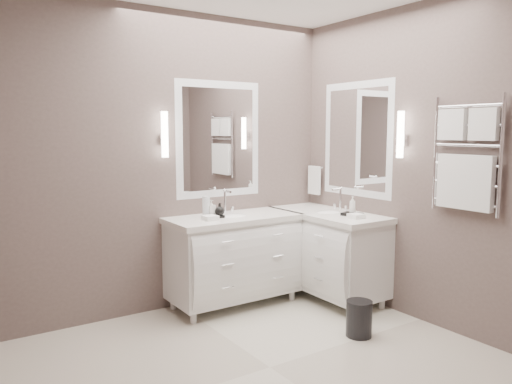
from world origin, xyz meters
TOP-DOWN VIEW (x-y plane):
  - floor at (0.00, 0.00)m, footprint 3.20×3.00m
  - wall_back at (0.00, 1.50)m, footprint 3.20×0.01m
  - wall_front at (0.00, -1.50)m, footprint 3.20×0.01m
  - wall_left at (-1.60, 0.00)m, footprint 0.01×3.00m
  - wall_right at (1.60, 0.00)m, footprint 0.01×3.00m
  - vanity_back at (0.45, 1.23)m, footprint 1.24×0.59m
  - vanity_right at (1.33, 0.90)m, footprint 0.59×1.24m
  - mirror_back at (0.45, 1.49)m, footprint 0.90×0.02m
  - mirror_right at (1.59, 0.80)m, footprint 0.02×0.90m
  - sconce_back at (-0.13, 1.43)m, footprint 0.06×0.06m
  - sconce_right at (1.53, 0.22)m, footprint 0.06×0.06m
  - towel_bar_corner at (1.54, 1.36)m, footprint 0.03×0.22m
  - towel_ladder at (1.55, -0.40)m, footprint 0.06×0.58m
  - waste_bin at (0.90, 0.04)m, footprint 0.23×0.23m
  - amenity_tray_back at (0.26, 1.24)m, footprint 0.16×0.13m
  - amenity_tray_right at (1.37, 0.62)m, footprint 0.18×0.21m
  - water_bottle at (0.19, 1.27)m, footprint 0.07×0.07m
  - soap_bottle_a at (0.23, 1.26)m, footprint 0.07×0.07m
  - soap_bottle_b at (0.29, 1.21)m, footprint 0.11×0.11m
  - soap_bottle_c at (1.37, 0.62)m, footprint 0.08×0.08m

SIDE VIEW (x-z plane):
  - floor at x=0.00m, z-range -0.01..0.00m
  - waste_bin at x=0.90m, z-range 0.00..0.29m
  - vanity_back at x=0.45m, z-range 0.00..0.97m
  - vanity_right at x=1.33m, z-range 0.00..0.97m
  - amenity_tray_back at x=0.26m, z-range 0.85..0.87m
  - amenity_tray_right at x=1.37m, z-range 0.85..0.88m
  - soap_bottle_b at x=0.29m, z-range 0.87..0.98m
  - soap_bottle_a at x=0.23m, z-range 0.87..1.01m
  - water_bottle at x=0.19m, z-range 0.85..1.04m
  - soap_bottle_c at x=1.37m, z-range 0.88..1.03m
  - towel_bar_corner at x=1.54m, z-range 0.97..1.27m
  - wall_back at x=0.00m, z-range 0.00..2.70m
  - wall_front at x=0.00m, z-range 0.00..2.70m
  - wall_left at x=-1.60m, z-range 0.00..2.70m
  - wall_right at x=1.60m, z-range 0.00..2.70m
  - towel_ladder at x=1.55m, z-range 0.94..1.84m
  - mirror_back at x=0.45m, z-range 1.00..2.10m
  - mirror_right at x=1.59m, z-range 1.00..2.10m
  - sconce_back at x=-0.13m, z-range 1.39..1.79m
  - sconce_right at x=1.53m, z-range 1.39..1.79m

